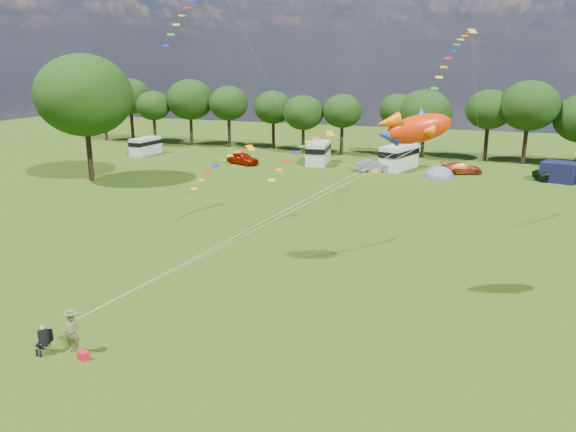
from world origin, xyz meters
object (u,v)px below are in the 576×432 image
(camp_chair, at_px, (44,336))
(big_tree, at_px, (84,95))
(car_c, at_px, (461,168))
(fish_kite, at_px, (413,129))
(car_d, at_px, (558,174))
(campervan_c, at_px, (399,156))
(kite_flyer, at_px, (72,333))
(car_a, at_px, (243,158))
(campervan_b, at_px, (318,152))
(tent_orange, at_px, (374,170))
(tent_greyblue, at_px, (439,177))
(campervan_a, at_px, (145,146))
(car_b, at_px, (374,166))

(camp_chair, bearing_deg, big_tree, 106.92)
(car_c, xyz_separation_m, fish_kite, (-0.75, -37.07, 8.47))
(fish_kite, bearing_deg, big_tree, 126.91)
(car_d, distance_m, campervan_c, 17.33)
(campervan_c, distance_m, kite_flyer, 49.45)
(car_a, bearing_deg, car_c, -63.43)
(campervan_b, bearing_deg, car_d, -99.94)
(tent_orange, distance_m, tent_greyblue, 7.77)
(campervan_a, height_order, camp_chair, campervan_a)
(campervan_b, bearing_deg, fish_kite, -163.83)
(fish_kite, bearing_deg, car_b, 79.43)
(campervan_a, distance_m, kite_flyer, 55.56)
(car_a, relative_size, tent_greyblue, 1.27)
(car_b, relative_size, campervan_a, 0.81)
(big_tree, xyz_separation_m, campervan_c, (30.12, 18.10, -7.49))
(camp_chair, bearing_deg, fish_kite, 21.35)
(campervan_c, xyz_separation_m, tent_orange, (-2.54, -1.86, -1.50))
(car_a, height_order, car_c, car_a)
(car_c, bearing_deg, tent_greyblue, 117.62)
(big_tree, height_order, car_c, big_tree)
(big_tree, relative_size, kite_flyer, 7.24)
(car_b, relative_size, car_c, 0.88)
(campervan_a, bearing_deg, car_c, -84.81)
(car_c, bearing_deg, kite_flyer, 141.31)
(campervan_c, xyz_separation_m, kite_flyer, (-6.21, -49.06, -0.61))
(tent_orange, xyz_separation_m, kite_flyer, (-3.67, -47.20, 0.90))
(kite_flyer, bearing_deg, campervan_c, 62.80)
(car_b, height_order, tent_orange, car_b)
(campervan_b, distance_m, tent_greyblue, 15.65)
(car_d, height_order, fish_kite, fish_kite)
(campervan_b, height_order, tent_orange, campervan_b)
(big_tree, relative_size, campervan_b, 2.30)
(car_a, distance_m, kite_flyer, 47.21)
(car_a, xyz_separation_m, car_c, (26.10, 2.92, -0.08))
(car_d, height_order, campervan_c, campervan_c)
(campervan_b, bearing_deg, tent_orange, -112.82)
(tent_greyblue, bearing_deg, car_b, 174.71)
(camp_chair, bearing_deg, car_c, 54.33)
(tent_greyblue, bearing_deg, fish_kite, -87.60)
(car_d, distance_m, camp_chair, 54.46)
(car_a, height_order, tent_orange, car_a)
(campervan_a, height_order, fish_kite, fish_kite)
(tent_greyblue, bearing_deg, campervan_c, 146.84)
(campervan_b, bearing_deg, campervan_c, -98.69)
(campervan_a, height_order, campervan_b, campervan_b)
(campervan_c, distance_m, tent_orange, 3.49)
(car_d, bearing_deg, kite_flyer, 130.55)
(car_a, distance_m, car_d, 36.20)
(campervan_b, xyz_separation_m, fish_kite, (16.62, -37.93, 7.69))
(car_c, xyz_separation_m, car_d, (10.02, -0.31, 0.02))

